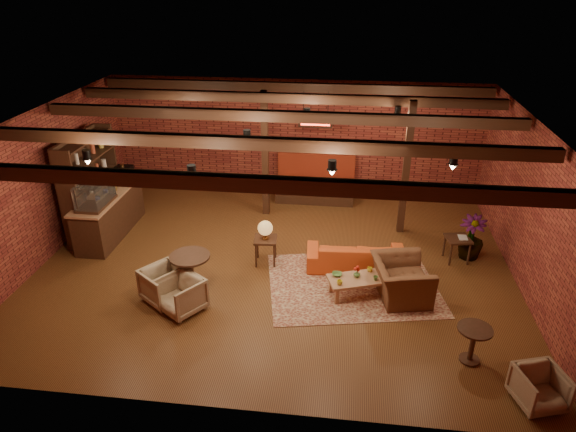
# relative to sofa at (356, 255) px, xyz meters

# --- Properties ---
(floor) EXTENTS (10.00, 10.00, 0.00)m
(floor) POSITION_rel_sofa_xyz_m (-1.72, -0.18, -0.30)
(floor) COLOR #412210
(floor) RESTS_ON ground
(ceiling) EXTENTS (10.00, 8.00, 0.02)m
(ceiling) POSITION_rel_sofa_xyz_m (-1.72, -0.18, 2.90)
(ceiling) COLOR black
(ceiling) RESTS_ON wall_back
(wall_back) EXTENTS (10.00, 0.02, 3.20)m
(wall_back) POSITION_rel_sofa_xyz_m (-1.72, 3.82, 1.30)
(wall_back) COLOR maroon
(wall_back) RESTS_ON ground
(wall_front) EXTENTS (10.00, 0.02, 3.20)m
(wall_front) POSITION_rel_sofa_xyz_m (-1.72, -4.18, 1.30)
(wall_front) COLOR maroon
(wall_front) RESTS_ON ground
(wall_left) EXTENTS (0.02, 8.00, 3.20)m
(wall_left) POSITION_rel_sofa_xyz_m (-6.72, -0.18, 1.30)
(wall_left) COLOR maroon
(wall_left) RESTS_ON ground
(wall_right) EXTENTS (0.02, 8.00, 3.20)m
(wall_right) POSITION_rel_sofa_xyz_m (3.28, -0.18, 1.30)
(wall_right) COLOR maroon
(wall_right) RESTS_ON ground
(ceiling_beams) EXTENTS (9.80, 6.40, 0.22)m
(ceiling_beams) POSITION_rel_sofa_xyz_m (-1.72, -0.18, 2.78)
(ceiling_beams) COLOR black
(ceiling_beams) RESTS_ON ceiling
(ceiling_pipe) EXTENTS (9.60, 0.12, 0.12)m
(ceiling_pipe) POSITION_rel_sofa_xyz_m (-1.72, 1.42, 2.55)
(ceiling_pipe) COLOR black
(ceiling_pipe) RESTS_ON ceiling
(post_left) EXTENTS (0.16, 0.16, 3.20)m
(post_left) POSITION_rel_sofa_xyz_m (-2.32, 2.42, 1.30)
(post_left) COLOR black
(post_left) RESTS_ON ground
(post_right) EXTENTS (0.16, 0.16, 3.20)m
(post_right) POSITION_rel_sofa_xyz_m (1.08, 1.82, 1.30)
(post_right) COLOR black
(post_right) RESTS_ON ground
(service_counter) EXTENTS (0.80, 2.50, 1.60)m
(service_counter) POSITION_rel_sofa_xyz_m (-5.82, 0.82, 0.50)
(service_counter) COLOR black
(service_counter) RESTS_ON ground
(plant_counter) EXTENTS (0.35, 0.39, 0.30)m
(plant_counter) POSITION_rel_sofa_xyz_m (-5.72, 1.02, 0.92)
(plant_counter) COLOR #337F33
(plant_counter) RESTS_ON service_counter
(shelving_hutch) EXTENTS (0.52, 2.00, 2.40)m
(shelving_hutch) POSITION_rel_sofa_xyz_m (-6.22, 0.92, 0.90)
(shelving_hutch) COLOR black
(shelving_hutch) RESTS_ON ground
(banquette) EXTENTS (2.10, 0.70, 1.00)m
(banquette) POSITION_rel_sofa_xyz_m (-1.12, 3.37, 0.20)
(banquette) COLOR maroon
(banquette) RESTS_ON ground
(service_sign) EXTENTS (0.86, 0.06, 0.30)m
(service_sign) POSITION_rel_sofa_xyz_m (-1.12, 2.92, 2.05)
(service_sign) COLOR #FF3219
(service_sign) RESTS_ON ceiling
(ceiling_spotlights) EXTENTS (6.40, 4.40, 0.28)m
(ceiling_spotlights) POSITION_rel_sofa_xyz_m (-1.72, -0.18, 2.56)
(ceiling_spotlights) COLOR black
(ceiling_spotlights) RESTS_ON ceiling
(rug) EXTENTS (3.77, 3.15, 0.01)m
(rug) POSITION_rel_sofa_xyz_m (-0.05, -0.68, -0.30)
(rug) COLOR maroon
(rug) RESTS_ON floor
(sofa) EXTENTS (2.11, 0.94, 0.60)m
(sofa) POSITION_rel_sofa_xyz_m (0.00, 0.00, 0.00)
(sofa) COLOR #CC4B1C
(sofa) RESTS_ON floor
(coffee_table) EXTENTS (1.25, 0.90, 0.64)m
(coffee_table) POSITION_rel_sofa_xyz_m (0.02, -1.03, 0.04)
(coffee_table) COLOR #A46E4C
(coffee_table) RESTS_ON floor
(side_table_lamp) EXTENTS (0.52, 0.52, 1.01)m
(side_table_lamp) POSITION_rel_sofa_xyz_m (-1.93, -0.05, 0.47)
(side_table_lamp) COLOR black
(side_table_lamp) RESTS_ON floor
(round_table_left) EXTENTS (0.78, 0.78, 0.82)m
(round_table_left) POSITION_rel_sofa_xyz_m (-3.20, -1.31, 0.25)
(round_table_left) COLOR black
(round_table_left) RESTS_ON floor
(armchair_a) EXTENTS (1.01, 1.02, 0.77)m
(armchair_a) POSITION_rel_sofa_xyz_m (-3.62, -1.67, 0.08)
(armchair_a) COLOR #B9AC8F
(armchair_a) RESTS_ON floor
(armchair_b) EXTENTS (1.00, 0.99, 0.76)m
(armchair_b) POSITION_rel_sofa_xyz_m (-3.22, -1.94, 0.08)
(armchair_b) COLOR #B9AC8F
(armchair_b) RESTS_ON floor
(armchair_right) EXTENTS (0.98, 1.30, 1.02)m
(armchair_right) POSITION_rel_sofa_xyz_m (0.87, -0.98, 0.21)
(armchair_right) COLOR brown
(armchair_right) RESTS_ON floor
(side_table_book) EXTENTS (0.59, 0.59, 0.58)m
(side_table_book) POSITION_rel_sofa_xyz_m (2.18, 0.56, 0.22)
(side_table_book) COLOR black
(side_table_book) RESTS_ON floor
(round_table_right) EXTENTS (0.56, 0.56, 0.65)m
(round_table_right) POSITION_rel_sofa_xyz_m (1.88, -2.69, 0.14)
(round_table_right) COLOR black
(round_table_right) RESTS_ON floor
(armchair_far) EXTENTS (0.79, 0.77, 0.66)m
(armchair_far) POSITION_rel_sofa_xyz_m (2.68, -3.53, 0.03)
(armchair_far) COLOR #B9AC8F
(armchair_far) RESTS_ON floor
(plant_tall) EXTENTS (2.18, 2.18, 3.01)m
(plant_tall) POSITION_rel_sofa_xyz_m (2.49, 0.73, 1.20)
(plant_tall) COLOR #4C7F4C
(plant_tall) RESTS_ON floor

